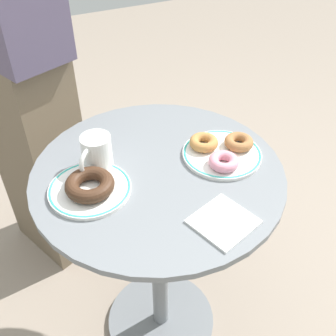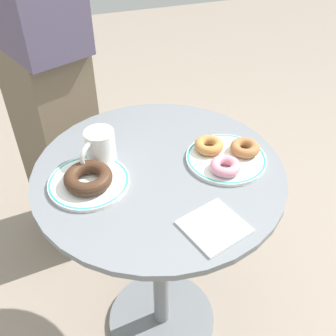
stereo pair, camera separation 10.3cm
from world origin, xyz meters
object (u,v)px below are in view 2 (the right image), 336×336
at_px(donut_chocolate, 88,178).
at_px(coffee_mug, 100,147).
at_px(paper_napkin, 214,227).
at_px(cafe_table, 160,237).
at_px(person_figure, 42,68).
at_px(donut_pink_frosted, 225,166).
at_px(plate_left, 89,182).
at_px(donut_cinnamon, 245,148).
at_px(plate_right, 226,158).
at_px(donut_old_fashioned, 209,145).

height_order(donut_chocolate, coffee_mug, coffee_mug).
distance_m(donut_chocolate, paper_napkin, 0.33).
relative_size(cafe_table, person_figure, 0.46).
relative_size(donut_pink_frosted, person_figure, 0.05).
bearing_deg(plate_left, paper_napkin, -43.75).
height_order(donut_pink_frosted, coffee_mug, coffee_mug).
distance_m(donut_cinnamon, donut_pink_frosted, 0.10).
bearing_deg(donut_cinnamon, paper_napkin, -129.83).
bearing_deg(plate_left, person_figure, 95.94).
xyz_separation_m(donut_chocolate, paper_napkin, (0.25, -0.23, -0.03)).
bearing_deg(paper_napkin, donut_pink_frosted, 58.67).
height_order(donut_chocolate, donut_pink_frosted, donut_chocolate).
relative_size(cafe_table, plate_right, 3.52).
bearing_deg(cafe_table, donut_cinnamon, -3.48).
bearing_deg(donut_cinnamon, cafe_table, 176.52).
xyz_separation_m(plate_left, person_figure, (-0.06, 0.60, 0.05)).
height_order(donut_old_fashioned, donut_pink_frosted, same).
height_order(plate_left, person_figure, person_figure).
relative_size(cafe_table, coffee_mug, 7.39).
bearing_deg(coffee_mug, plate_left, -120.12).
xyz_separation_m(paper_napkin, coffee_mug, (-0.20, 0.32, 0.05)).
bearing_deg(paper_napkin, donut_cinnamon, 50.17).
bearing_deg(cafe_table, paper_napkin, -75.98).
height_order(plate_left, donut_pink_frosted, donut_pink_frosted).
bearing_deg(donut_old_fashioned, cafe_table, -170.27).
relative_size(donut_chocolate, person_figure, 0.07).
relative_size(donut_pink_frosted, paper_napkin, 0.62).
xyz_separation_m(donut_cinnamon, donut_pink_frosted, (-0.08, -0.06, 0.00)).
bearing_deg(plate_left, cafe_table, 0.32).
xyz_separation_m(donut_old_fashioned, donut_pink_frosted, (0.01, -0.10, 0.00)).
height_order(donut_cinnamon, donut_pink_frosted, same).
relative_size(donut_old_fashioned, person_figure, 0.05).
height_order(plate_right, donut_pink_frosted, donut_pink_frosted).
height_order(donut_chocolate, person_figure, person_figure).
bearing_deg(coffee_mug, plate_right, -17.14).
bearing_deg(plate_right, donut_pink_frosted, -118.26).
bearing_deg(donut_chocolate, donut_old_fashioned, 6.20).
bearing_deg(plate_right, person_figure, 125.15).
bearing_deg(coffee_mug, donut_chocolate, -117.75).
relative_size(donut_cinnamon, coffee_mug, 0.77).
bearing_deg(coffee_mug, donut_cinnamon, -13.91).
bearing_deg(coffee_mug, donut_pink_frosted, -26.78).
distance_m(plate_right, coffee_mug, 0.34).
height_order(cafe_table, person_figure, person_figure).
xyz_separation_m(plate_left, paper_napkin, (0.25, -0.23, -0.00)).
xyz_separation_m(donut_chocolate, donut_pink_frosted, (0.35, -0.06, -0.00)).
height_order(donut_cinnamon, donut_old_fashioned, same).
bearing_deg(donut_chocolate, plate_right, -1.51).
height_order(donut_chocolate, paper_napkin, donut_chocolate).
bearing_deg(coffee_mug, paper_napkin, -57.88).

